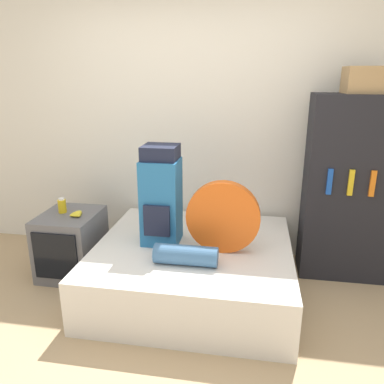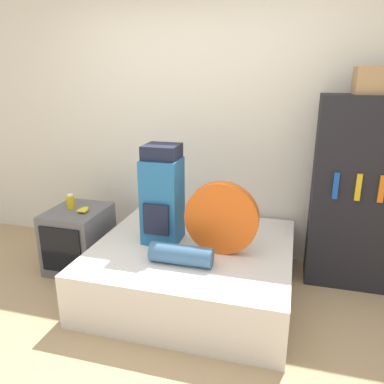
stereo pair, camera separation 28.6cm
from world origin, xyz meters
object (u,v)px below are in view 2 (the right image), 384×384
sleeping_roll (181,255)px  cardboard_box (377,80)px  backpack (162,196)px  tent_bag (221,218)px  television (79,239)px  canister (71,201)px  bookshelf (364,195)px

sleeping_roll → cardboard_box: cardboard_box is taller
backpack → tent_bag: backpack is taller
tent_bag → cardboard_box: cardboard_box is taller
tent_bag → television: size_ratio=0.98×
television → canister: (-0.07, 0.03, 0.35)m
television → backpack: bearing=-6.1°
backpack → tent_bag: (0.51, -0.10, -0.11)m
canister → cardboard_box: (2.52, 0.40, 1.08)m
backpack → cardboard_box: cardboard_box is taller
sleeping_roll → canister: size_ratio=3.48×
television → bookshelf: bearing=9.4°
backpack → sleeping_roll: (0.27, -0.36, -0.32)m
tent_bag → sleeping_roll: tent_bag is taller
bookshelf → cardboard_box: cardboard_box is taller
canister → cardboard_box: bearing=8.9°
bookshelf → cardboard_box: (-0.02, 0.02, 0.91)m
bookshelf → cardboard_box: size_ratio=5.06×
backpack → sleeping_roll: backpack is taller
backpack → sleeping_roll: bearing=-53.4°
television → canister: canister is taller
backpack → television: (-0.87, 0.09, -0.53)m
tent_bag → sleeping_roll: size_ratio=1.22×
bookshelf → cardboard_box: 0.91m
sleeping_roll → canister: canister is taller
sleeping_roll → bookshelf: 1.61m
bookshelf → sleeping_roll: bearing=-146.9°
backpack → bookshelf: size_ratio=0.50×
television → canister: bearing=155.6°
television → bookshelf: (2.47, 0.41, 0.52)m
canister → cardboard_box: 2.77m
sleeping_roll → television: 1.25m
canister → bookshelf: size_ratio=0.08×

